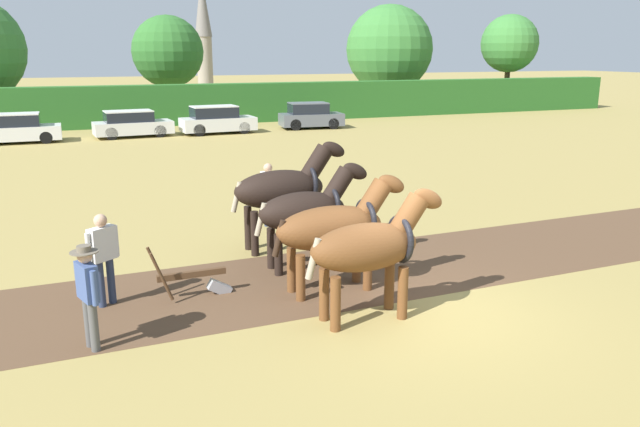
# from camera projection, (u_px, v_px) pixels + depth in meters

# --- Properties ---
(ground_plane) EXTENTS (240.00, 240.00, 0.00)m
(ground_plane) POSITION_uv_depth(u_px,v_px,m) (420.00, 311.00, 11.25)
(ground_plane) COLOR #998447
(plowed_furrow_strip) EXTENTS (35.62, 4.28, 0.01)m
(plowed_furrow_strip) POSITION_uv_depth(u_px,v_px,m) (33.00, 320.00, 10.87)
(plowed_furrow_strip) COLOR brown
(plowed_furrow_strip) RESTS_ON ground
(hedgerow) EXTENTS (71.16, 1.52, 2.55)m
(hedgerow) POSITION_uv_depth(u_px,v_px,m) (163.00, 105.00, 39.77)
(hedgerow) COLOR #286023
(hedgerow) RESTS_ON ground
(tree_center_right) EXTENTS (5.04, 5.04, 7.12)m
(tree_center_right) POSITION_uv_depth(u_px,v_px,m) (168.00, 52.00, 44.27)
(tree_center_right) COLOR brown
(tree_center_right) RESTS_ON ground
(tree_right) EXTENTS (7.01, 7.01, 8.31)m
(tree_right) POSITION_uv_depth(u_px,v_px,m) (389.00, 49.00, 50.54)
(tree_right) COLOR brown
(tree_right) RESTS_ON ground
(tree_far_right) EXTENTS (4.68, 4.68, 7.60)m
(tree_far_right) POSITION_uv_depth(u_px,v_px,m) (510.00, 44.00, 51.40)
(tree_far_right) COLOR #4C3823
(tree_far_right) RESTS_ON ground
(church_spire) EXTENTS (2.23, 2.23, 14.51)m
(church_spire) POSITION_uv_depth(u_px,v_px,m) (203.00, 28.00, 81.10)
(church_spire) COLOR gray
(church_spire) RESTS_ON ground
(draft_horse_lead_left) EXTENTS (2.66, 0.91, 2.32)m
(draft_horse_lead_left) POSITION_uv_depth(u_px,v_px,m) (370.00, 247.00, 10.64)
(draft_horse_lead_left) COLOR brown
(draft_horse_lead_left) RESTS_ON ground
(draft_horse_lead_right) EXTENTS (2.83, 0.93, 2.30)m
(draft_horse_lead_right) POSITION_uv_depth(u_px,v_px,m) (335.00, 227.00, 11.95)
(draft_horse_lead_right) COLOR brown
(draft_horse_lead_right) RESTS_ON ground
(draft_horse_trail_left) EXTENTS (2.65, 0.91, 2.31)m
(draft_horse_trail_left) POSITION_uv_depth(u_px,v_px,m) (307.00, 210.00, 13.26)
(draft_horse_trail_left) COLOR black
(draft_horse_trail_left) RESTS_ON ground
(draft_horse_trail_right) EXTENTS (2.89, 0.99, 2.57)m
(draft_horse_trail_right) POSITION_uv_depth(u_px,v_px,m) (284.00, 189.00, 14.52)
(draft_horse_trail_right) COLOR black
(draft_horse_trail_right) RESTS_ON ground
(plow) EXTENTS (1.55, 0.47, 1.13)m
(plow) POSITION_uv_depth(u_px,v_px,m) (199.00, 280.00, 11.89)
(plow) COLOR #4C331E
(plow) RESTS_ON ground
(farmer_at_plow) EXTENTS (0.58, 0.46, 1.73)m
(farmer_at_plow) POSITION_uv_depth(u_px,v_px,m) (103.00, 252.00, 11.29)
(farmer_at_plow) COLOR #28334C
(farmer_at_plow) RESTS_ON ground
(farmer_beside_team) EXTENTS (0.30, 0.67, 1.73)m
(farmer_beside_team) POSITION_uv_depth(u_px,v_px,m) (268.00, 190.00, 16.42)
(farmer_beside_team) COLOR #28334C
(farmer_beside_team) RESTS_ON ground
(farmer_onlooker_left) EXTENTS (0.43, 0.63, 1.70)m
(farmer_onlooker_left) POSITION_uv_depth(u_px,v_px,m) (88.00, 289.00, 9.59)
(farmer_onlooker_left) COLOR #4C4C4C
(farmer_onlooker_left) RESTS_ON ground
(parked_car_far_left) EXTENTS (3.98, 1.76, 1.52)m
(parked_car_far_left) POSITION_uv_depth(u_px,v_px,m) (18.00, 129.00, 32.01)
(parked_car_far_left) COLOR silver
(parked_car_far_left) RESTS_ON ground
(parked_car_left) EXTENTS (4.28, 2.05, 1.46)m
(parked_car_left) POSITION_uv_depth(u_px,v_px,m) (132.00, 124.00, 34.28)
(parked_car_left) COLOR silver
(parked_car_left) RESTS_ON ground
(parked_car_center_left) EXTENTS (4.28, 1.94, 1.59)m
(parked_car_center_left) POSITION_uv_depth(u_px,v_px,m) (217.00, 120.00, 35.73)
(parked_car_center_left) COLOR silver
(parked_car_center_left) RESTS_ON ground
(parked_car_center) EXTENTS (3.98, 2.17, 1.58)m
(parked_car_center) POSITION_uv_depth(u_px,v_px,m) (310.00, 116.00, 38.19)
(parked_car_center) COLOR #565B66
(parked_car_center) RESTS_ON ground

